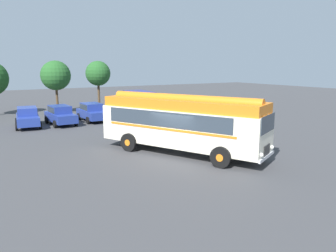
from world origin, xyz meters
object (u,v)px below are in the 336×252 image
at_px(car_mid_left, 60,115).
at_px(car_mid_right, 92,112).
at_px(box_van, 142,103).
at_px(car_far_right, 122,111).
at_px(vintage_bus, 181,122).
at_px(car_near_left, 28,117).

relative_size(car_mid_left, car_mid_right, 1.01).
height_order(car_mid_left, car_mid_right, same).
height_order(car_mid_right, box_van, box_van).
bearing_deg(car_far_right, car_mid_right, 168.28).
distance_m(car_far_right, box_van, 2.67).
relative_size(vintage_bus, car_mid_right, 2.38).
height_order(car_near_left, car_far_right, same).
bearing_deg(car_mid_left, vintage_bus, -74.10).
height_order(car_mid_left, car_far_right, same).
bearing_deg(car_near_left, car_mid_left, -5.25).
bearing_deg(car_far_right, box_van, 15.75).
relative_size(car_mid_right, box_van, 0.73).
bearing_deg(box_van, car_mid_right, -178.52).
bearing_deg(car_mid_right, car_near_left, -178.56).
height_order(vintage_bus, car_mid_right, vintage_bus).
height_order(vintage_bus, car_near_left, vintage_bus).
bearing_deg(car_mid_left, car_near_left, 174.75).
bearing_deg(car_far_right, car_mid_left, 178.08).
distance_m(vintage_bus, car_mid_right, 13.85).
bearing_deg(vintage_bus, car_near_left, 115.31).
bearing_deg(car_mid_right, vintage_bus, -86.44).
relative_size(car_near_left, car_mid_right, 1.03).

